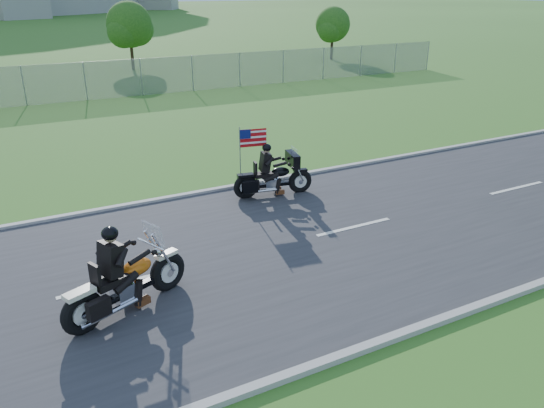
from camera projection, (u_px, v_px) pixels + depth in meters
ground at (205, 264)px, 11.66m from camera, size 420.00×420.00×0.00m
road at (205, 264)px, 11.65m from camera, size 120.00×8.00×0.04m
curb_north at (153, 201)px, 14.95m from camera, size 120.00×0.18×0.12m
curb_south at (299, 372)px, 8.32m from camera, size 120.00×0.18×0.12m
tree_fence_near at (130, 27)px, 37.70m from camera, size 3.52×3.28×4.75m
tree_fence_far at (333, 26)px, 43.08m from camera, size 3.08×2.87×4.20m
motorcycle_lead at (125, 285)px, 9.77m from camera, size 2.58×1.33×1.82m
motorcycle_follow at (273, 178)px, 15.26m from camera, size 2.35×0.95×1.98m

